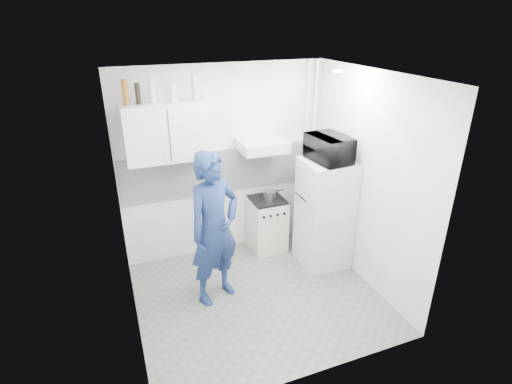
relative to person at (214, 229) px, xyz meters
name	(u,v)px	position (x,y,z in m)	size (l,w,h in m)	color
floor	(258,296)	(0.45, -0.21, -0.92)	(2.80, 2.80, 0.00)	slate
ceiling	(258,75)	(0.45, -0.21, 1.68)	(2.80, 2.80, 0.00)	white
wall_back	(224,163)	(0.45, 1.04, 0.38)	(2.80, 2.80, 0.00)	white
wall_left	(123,222)	(-0.95, -0.21, 0.38)	(2.60, 2.60, 0.00)	white
wall_right	(367,182)	(1.85, -0.21, 0.38)	(2.60, 2.60, 0.00)	white
person	(214,229)	(0.00, 0.00, 0.00)	(0.67, 0.44, 1.83)	navy
stove	(267,225)	(0.98, 0.79, -0.54)	(0.47, 0.47, 0.76)	beige
fridge	(324,214)	(1.55, 0.20, -0.18)	(0.61, 0.61, 1.47)	beige
stove_top	(267,200)	(0.98, 0.79, -0.14)	(0.45, 0.45, 0.03)	black
saucepan	(270,194)	(1.03, 0.84, -0.08)	(0.18, 0.18, 0.10)	silver
microwave	(329,149)	(1.55, 0.20, 0.71)	(0.39, 0.58, 0.32)	black
bottle_a	(125,92)	(-0.72, 0.87, 1.43)	(0.07, 0.07, 0.29)	brown
bottle_b	(138,94)	(-0.58, 0.87, 1.40)	(0.06, 0.06, 0.24)	black
bottle_c	(152,91)	(-0.43, 0.87, 1.42)	(0.07, 0.07, 0.27)	#B2B7BC
canister_a	(173,93)	(-0.19, 0.87, 1.38)	(0.08, 0.08, 0.20)	#B2B7BC
bottle_e	(194,88)	(0.06, 0.87, 1.42)	(0.07, 0.07, 0.27)	silver
upper_cabinet	(167,132)	(-0.30, 0.87, 0.93)	(1.00, 0.35, 0.70)	beige
range_hood	(262,145)	(0.90, 0.79, 0.65)	(0.60, 0.50, 0.14)	beige
backsplash	(225,170)	(0.45, 1.03, 0.28)	(2.74, 0.03, 0.60)	white
pipe_a	(312,154)	(1.75, 0.96, 0.38)	(0.05, 0.05, 2.60)	beige
pipe_b	(305,155)	(1.63, 0.96, 0.38)	(0.04, 0.04, 2.60)	beige
ceiling_spot_fixture	(338,71)	(1.45, -0.01, 1.65)	(0.10, 0.10, 0.02)	white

